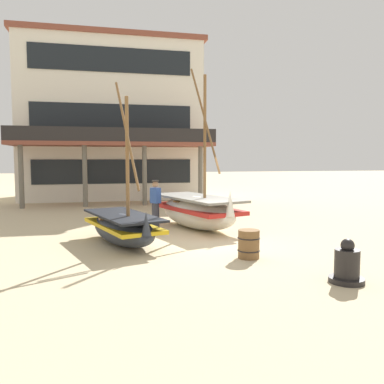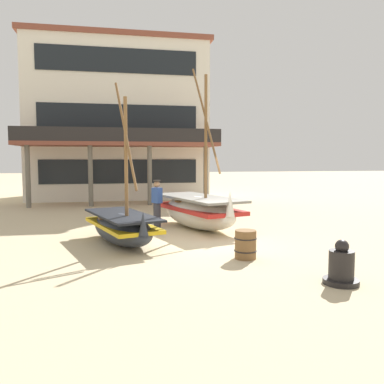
{
  "view_description": "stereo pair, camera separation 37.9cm",
  "coord_description": "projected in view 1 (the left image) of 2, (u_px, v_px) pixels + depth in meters",
  "views": [
    {
      "loc": [
        -2.72,
        -10.91,
        2.43
      ],
      "look_at": [
        0.0,
        1.0,
        1.4
      ],
      "focal_mm": 36.85,
      "sensor_mm": 36.0,
      "label": 1
    },
    {
      "loc": [
        -2.35,
        -10.99,
        2.43
      ],
      "look_at": [
        0.0,
        1.0,
        1.4
      ],
      "focal_mm": 36.85,
      "sensor_mm": 36.0,
      "label": 2
    }
  ],
  "objects": [
    {
      "name": "fishing_boat_centre_large",
      "position": [
        197.0,
        210.0,
        13.78
      ],
      "size": [
        2.73,
        4.38,
        5.56
      ],
      "color": "silver",
      "rests_on": "ground"
    },
    {
      "name": "fishing_boat_near_left",
      "position": [
        123.0,
        227.0,
        11.22
      ],
      "size": [
        2.26,
        3.66,
        4.61
      ],
      "color": "#2D333D",
      "rests_on": "ground"
    },
    {
      "name": "fisherman_by_hull",
      "position": [
        156.0,
        204.0,
        13.84
      ],
      "size": [
        0.38,
        0.42,
        1.68
      ],
      "color": "#33333D",
      "rests_on": "ground"
    },
    {
      "name": "capstan_winch",
      "position": [
        347.0,
        266.0,
        7.74
      ],
      "size": [
        0.69,
        0.69,
        0.88
      ],
      "color": "black",
      "rests_on": "ground"
    },
    {
      "name": "harbor_building_main",
      "position": [
        112.0,
        121.0,
        24.81
      ],
      "size": [
        10.98,
        8.35,
        9.62
      ],
      "color": "silver",
      "rests_on": "ground"
    },
    {
      "name": "wooden_barrel",
      "position": [
        249.0,
        244.0,
        9.63
      ],
      "size": [
        0.56,
        0.56,
        0.7
      ],
      "color": "brown",
      "rests_on": "ground"
    },
    {
      "name": "ground_plane",
      "position": [
        200.0,
        243.0,
        11.41
      ],
      "size": [
        120.0,
        120.0,
        0.0
      ],
      "primitive_type": "plane",
      "color": "#CCB78E"
    }
  ]
}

